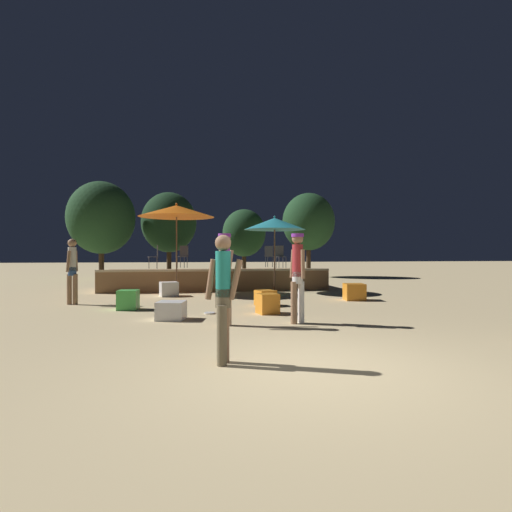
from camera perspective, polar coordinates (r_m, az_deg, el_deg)
ground_plane at (r=5.14m, az=8.51°, el=-15.66°), size 120.00×120.00×0.00m
wooden_deck at (r=16.09m, az=-5.85°, el=-3.33°), size 8.58×2.65×0.84m
patio_umbrella_0 at (r=14.66m, az=2.68°, el=4.61°), size 2.25×2.25×2.80m
patio_umbrella_1 at (r=14.46m, az=-11.28°, el=6.29°), size 2.66×2.66×3.20m
cube_seat_0 at (r=13.57m, az=-12.34°, el=-4.63°), size 0.67×0.67×0.47m
cube_seat_1 at (r=10.87m, az=1.35°, el=-6.01°), size 0.59×0.59×0.42m
cube_seat_2 at (r=8.82m, az=-12.01°, el=-7.62°), size 0.67×0.67×0.39m
cube_seat_3 at (r=9.47m, az=1.66°, el=-6.81°), size 0.54×0.54×0.47m
cube_seat_4 at (r=10.62m, az=-17.80°, el=-5.98°), size 0.52×0.52×0.49m
cube_seat_5 at (r=12.52m, az=13.87°, el=-5.00°), size 0.66×0.66×0.50m
person_1 at (r=12.16m, az=-24.78°, el=-1.58°), size 0.30×0.50×1.82m
person_2 at (r=7.89m, az=-4.52°, el=-2.34°), size 0.43×0.48×1.82m
person_3 at (r=8.13m, az=5.96°, el=-2.20°), size 0.30×0.47×1.83m
person_4 at (r=5.16m, az=-4.72°, el=-5.55°), size 0.50×0.28×1.66m
bistro_chair_0 at (r=16.59m, az=-10.36°, el=0.23°), size 0.44×0.45×0.90m
bistro_chair_1 at (r=15.84m, az=-14.18°, el=0.22°), size 0.40×0.40×0.90m
bistro_chair_2 at (r=16.05m, az=3.46°, el=0.23°), size 0.41×0.41×0.90m
bistro_chair_3 at (r=16.85m, az=1.92°, el=0.24°), size 0.46×0.46×0.90m
frisbee_disc at (r=9.53m, az=-6.63°, el=-8.09°), size 0.27×0.27×0.03m
background_tree_0 at (r=24.52m, az=-12.33°, el=4.69°), size 3.27×3.27×5.07m
background_tree_1 at (r=26.60m, az=-1.71°, el=3.29°), size 2.87×2.87×4.36m
background_tree_2 at (r=24.42m, az=7.51°, el=4.84°), size 3.15×3.15×5.07m
background_tree_3 at (r=23.38m, az=-21.23°, el=5.11°), size 3.58×3.58×5.33m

